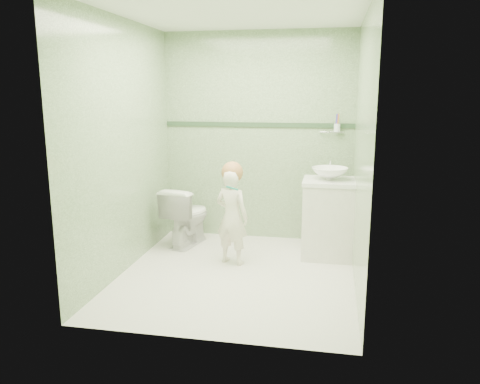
# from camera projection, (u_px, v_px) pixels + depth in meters

# --- Properties ---
(ground) EXTENTS (2.50, 2.50, 0.00)m
(ground) POSITION_uv_depth(u_px,v_px,m) (237.00, 274.00, 4.55)
(ground) COLOR white
(ground) RESTS_ON ground
(room_shell) EXTENTS (2.50, 2.54, 2.40)m
(room_shell) POSITION_uv_depth(u_px,v_px,m) (237.00, 150.00, 4.30)
(room_shell) COLOR gray
(room_shell) RESTS_ON ground
(trim_stripe) EXTENTS (2.20, 0.02, 0.05)m
(trim_stripe) POSITION_uv_depth(u_px,v_px,m) (258.00, 125.00, 5.46)
(trim_stripe) COLOR #2D472D
(trim_stripe) RESTS_ON room_shell
(vanity) EXTENTS (0.52, 0.50, 0.80)m
(vanity) POSITION_uv_depth(u_px,v_px,m) (328.00, 220.00, 4.99)
(vanity) COLOR silver
(vanity) RESTS_ON ground
(counter) EXTENTS (0.54, 0.52, 0.04)m
(counter) POSITION_uv_depth(u_px,v_px,m) (329.00, 182.00, 4.90)
(counter) COLOR white
(counter) RESTS_ON vanity
(basin) EXTENTS (0.37, 0.37, 0.13)m
(basin) POSITION_uv_depth(u_px,v_px,m) (330.00, 174.00, 4.89)
(basin) COLOR white
(basin) RESTS_ON counter
(faucet) EXTENTS (0.03, 0.13, 0.18)m
(faucet) POSITION_uv_depth(u_px,v_px,m) (330.00, 163.00, 5.05)
(faucet) COLOR silver
(faucet) RESTS_ON counter
(cup_holder) EXTENTS (0.26, 0.07, 0.21)m
(cup_holder) POSITION_uv_depth(u_px,v_px,m) (336.00, 128.00, 5.25)
(cup_holder) COLOR silver
(cup_holder) RESTS_ON room_shell
(toilet) EXTENTS (0.51, 0.73, 0.68)m
(toilet) POSITION_uv_depth(u_px,v_px,m) (187.00, 216.00, 5.39)
(toilet) COLOR white
(toilet) RESTS_ON ground
(toddler) EXTENTS (0.41, 0.33, 0.97)m
(toddler) POSITION_uv_depth(u_px,v_px,m) (232.00, 217.00, 4.76)
(toddler) COLOR white
(toddler) RESTS_ON ground
(hair_cap) EXTENTS (0.22, 0.22, 0.22)m
(hair_cap) POSITION_uv_depth(u_px,v_px,m) (232.00, 172.00, 4.69)
(hair_cap) COLOR #A9713F
(hair_cap) RESTS_ON toddler
(teal_toothbrush) EXTENTS (0.11, 0.14, 0.08)m
(teal_toothbrush) POSITION_uv_depth(u_px,v_px,m) (232.00, 188.00, 4.55)
(teal_toothbrush) COLOR #158272
(teal_toothbrush) RESTS_ON toddler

